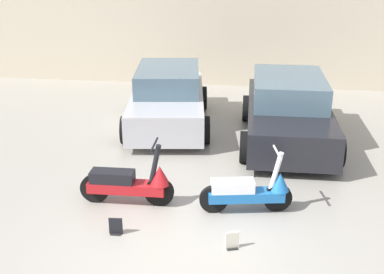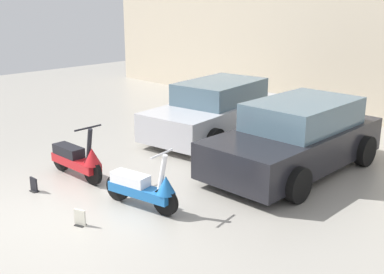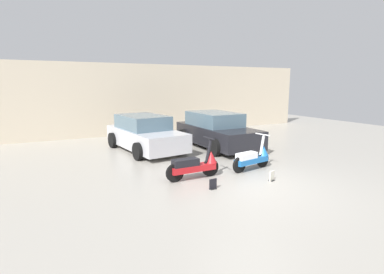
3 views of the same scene
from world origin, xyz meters
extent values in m
plane|color=#9E998E|center=(0.00, 0.00, 0.00)|extent=(28.00, 28.00, 0.00)
cube|color=beige|center=(0.00, 8.95, 1.76)|extent=(19.60, 0.12, 3.53)
cylinder|color=black|center=(-0.58, 1.10, 0.24)|extent=(0.49, 0.10, 0.49)
cylinder|color=black|center=(-1.67, 1.07, 0.24)|extent=(0.49, 0.10, 0.49)
cube|color=#B2191E|center=(-1.13, 1.09, 0.30)|extent=(1.28, 0.33, 0.17)
cube|color=black|center=(-1.36, 1.08, 0.49)|extent=(0.72, 0.31, 0.19)
cylinder|color=black|center=(-0.64, 1.10, 0.74)|extent=(0.23, 0.09, 0.69)
cylinder|color=black|center=(-0.64, 1.10, 1.08)|extent=(0.05, 0.57, 0.03)
cone|color=#B2191E|center=(-0.57, 1.10, 0.55)|extent=(0.34, 0.34, 0.32)
cylinder|color=black|center=(1.33, 1.19, 0.23)|extent=(0.47, 0.16, 0.46)
cylinder|color=black|center=(0.32, 1.00, 0.23)|extent=(0.47, 0.16, 0.46)
cube|color=#1E66B2|center=(0.83, 1.10, 0.29)|extent=(1.24, 0.50, 0.16)
cube|color=white|center=(0.62, 1.06, 0.46)|extent=(0.72, 0.39, 0.18)
cylinder|color=white|center=(1.28, 1.18, 0.70)|extent=(0.22, 0.12, 0.66)
cylinder|color=white|center=(1.28, 1.18, 1.02)|extent=(0.13, 0.53, 0.03)
cone|color=#1E66B2|center=(1.35, 1.20, 0.52)|extent=(0.36, 0.36, 0.30)
cube|color=#B7B7BC|center=(-1.18, 5.07, 0.50)|extent=(2.18, 4.16, 0.66)
cube|color=slate|center=(-1.21, 5.30, 1.09)|extent=(1.74, 2.40, 0.52)
cylinder|color=black|center=(-0.16, 3.97, 0.30)|extent=(0.29, 0.63, 0.60)
cylinder|color=black|center=(-1.86, 3.73, 0.30)|extent=(0.29, 0.63, 0.60)
cylinder|color=black|center=(-0.49, 6.40, 0.30)|extent=(0.29, 0.63, 0.60)
cylinder|color=black|center=(-2.19, 6.17, 0.30)|extent=(0.29, 0.63, 0.60)
cube|color=black|center=(1.62, 4.37, 0.52)|extent=(1.79, 4.15, 0.69)
cube|color=slate|center=(1.61, 4.62, 1.13)|extent=(1.55, 2.33, 0.54)
cylinder|color=black|center=(2.53, 3.11, 0.31)|extent=(0.23, 0.63, 0.63)
cylinder|color=black|center=(0.75, 3.08, 0.31)|extent=(0.23, 0.63, 0.63)
cylinder|color=black|center=(2.48, 5.67, 0.31)|extent=(0.23, 0.63, 0.63)
cylinder|color=black|center=(0.70, 5.63, 0.31)|extent=(0.23, 0.63, 0.63)
cube|color=black|center=(-1.05, 0.16, 0.01)|extent=(0.17, 0.13, 0.01)
cube|color=black|center=(-1.05, 0.16, 0.13)|extent=(0.20, 0.04, 0.26)
cube|color=black|center=(0.68, 0.02, 0.01)|extent=(0.19, 0.17, 0.01)
cube|color=silver|center=(0.68, 0.02, 0.13)|extent=(0.20, 0.09, 0.26)
camera|label=1|loc=(0.92, -5.78, 3.92)|focal=45.00mm
camera|label=2|loc=(6.62, -3.47, 3.41)|focal=45.00mm
camera|label=3|loc=(-4.63, -5.85, 2.53)|focal=28.00mm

